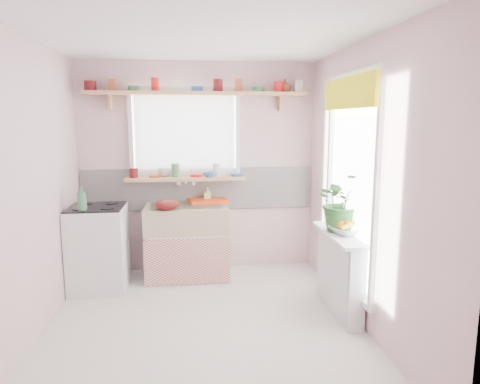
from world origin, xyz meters
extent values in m
plane|color=silver|center=(0.00, 0.00, 0.00)|extent=(3.20, 3.20, 0.00)
plane|color=white|center=(0.00, 0.00, 2.50)|extent=(3.20, 3.20, 0.00)
plane|color=beige|center=(0.00, 1.60, 1.25)|extent=(2.80, 0.00, 2.80)
plane|color=beige|center=(0.00, -1.60, 1.25)|extent=(2.80, 0.00, 2.80)
plane|color=beige|center=(-1.40, 0.00, 1.25)|extent=(0.00, 3.20, 3.20)
plane|color=beige|center=(1.40, 0.00, 1.25)|extent=(0.00, 3.20, 3.20)
cube|color=white|center=(0.00, 1.59, 1.00)|extent=(2.74, 0.03, 0.50)
cube|color=pink|center=(0.00, 1.58, 0.80)|extent=(2.74, 0.02, 0.12)
cube|color=white|center=(-0.15, 1.60, 1.65)|extent=(1.20, 0.01, 1.00)
cube|color=white|center=(-0.15, 1.53, 1.65)|extent=(1.15, 0.02, 0.95)
cube|color=white|center=(1.40, 0.20, 1.25)|extent=(0.01, 1.10, 1.90)
cube|color=#FFF51A|center=(1.31, 0.20, 2.06)|extent=(0.03, 1.20, 0.28)
cube|color=white|center=(-0.15, 1.30, 0.28)|extent=(0.85, 0.55, 0.55)
cube|color=#CA4B3B|center=(-0.15, 1.02, 0.28)|extent=(0.95, 0.02, 0.53)
cube|color=#C1B38D|center=(-0.15, 1.30, 0.70)|extent=(0.95, 0.55, 0.30)
cylinder|color=silver|center=(-0.15, 1.55, 1.10)|extent=(0.03, 0.22, 0.03)
cube|color=white|center=(-1.10, 1.05, 0.45)|extent=(0.58, 0.58, 0.90)
cube|color=black|center=(-1.10, 1.05, 0.91)|extent=(0.56, 0.56, 0.02)
cylinder|color=black|center=(-1.24, 0.91, 0.92)|extent=(0.14, 0.14, 0.01)
cylinder|color=black|center=(-0.96, 0.91, 0.92)|extent=(0.14, 0.14, 0.01)
cylinder|color=black|center=(-1.24, 1.19, 0.92)|extent=(0.14, 0.14, 0.01)
cylinder|color=black|center=(-0.96, 1.19, 0.92)|extent=(0.14, 0.14, 0.01)
cube|color=white|center=(1.30, 0.20, 0.38)|extent=(0.15, 0.90, 0.75)
cube|color=white|center=(1.27, 0.20, 0.76)|extent=(0.22, 0.95, 0.03)
cube|color=tan|center=(-0.15, 1.48, 1.14)|extent=(1.40, 0.22, 0.04)
cube|color=tan|center=(0.00, 1.47, 2.12)|extent=(2.52, 0.24, 0.04)
cylinder|color=#590F14|center=(-1.18, 1.47, 2.20)|extent=(0.11, 0.11, 0.12)
cylinder|color=#A55133|center=(-0.94, 1.47, 2.20)|extent=(0.11, 0.11, 0.12)
cylinder|color=#3F7F4C|center=(-0.71, 1.47, 2.17)|extent=(0.11, 0.11, 0.06)
cylinder|color=red|center=(-0.47, 1.47, 2.20)|extent=(0.11, 0.11, 0.12)
cylinder|color=silver|center=(-0.24, 1.47, 2.20)|extent=(0.11, 0.11, 0.12)
cylinder|color=#3359A5|center=(0.00, 1.47, 2.17)|extent=(0.11, 0.11, 0.06)
cylinder|color=#590F14|center=(0.24, 1.47, 2.20)|extent=(0.11, 0.11, 0.12)
cylinder|color=#A55133|center=(0.47, 1.47, 2.20)|extent=(0.11, 0.11, 0.12)
cylinder|color=#3F7F4C|center=(0.71, 1.47, 2.17)|extent=(0.11, 0.11, 0.06)
cylinder|color=red|center=(0.94, 1.47, 2.20)|extent=(0.11, 0.11, 0.12)
cylinder|color=silver|center=(1.18, 1.47, 2.20)|extent=(0.11, 0.11, 0.12)
cylinder|color=#590F14|center=(-0.77, 1.48, 1.22)|extent=(0.11, 0.11, 0.12)
cylinder|color=#A55133|center=(-0.52, 1.48, 1.22)|extent=(0.11, 0.11, 0.12)
cylinder|color=#3F7F4C|center=(-0.27, 1.48, 1.19)|extent=(0.11, 0.11, 0.06)
cylinder|color=red|center=(-0.03, 1.48, 1.22)|extent=(0.11, 0.11, 0.12)
cylinder|color=silver|center=(0.22, 1.48, 1.22)|extent=(0.11, 0.11, 0.12)
cylinder|color=#3359A5|center=(0.47, 1.48, 1.19)|extent=(0.11, 0.11, 0.06)
cube|color=#FC4716|center=(0.10, 1.49, 0.87)|extent=(0.49, 0.40, 0.04)
ellipsoid|color=#5E1110|center=(-0.36, 1.10, 0.91)|extent=(0.33, 0.33, 0.12)
imported|color=#295B24|center=(1.33, 0.29, 1.06)|extent=(0.55, 0.49, 0.56)
imported|color=silver|center=(1.33, 0.15, 0.81)|extent=(0.38, 0.38, 0.07)
imported|color=#3B712D|center=(1.21, 0.24, 0.88)|extent=(0.14, 0.12, 0.22)
imported|color=#E5F56D|center=(0.10, 1.50, 0.94)|extent=(0.09, 0.09, 0.18)
imported|color=beige|center=(-0.41, 1.54, 1.21)|extent=(0.16, 0.16, 0.10)
imported|color=#346BAB|center=(0.13, 1.42, 1.19)|extent=(0.21, 0.21, 0.05)
imported|color=#9B492F|center=(1.03, 1.53, 2.22)|extent=(0.18, 0.18, 0.16)
imported|color=#3E7D53|center=(-1.19, 0.85, 1.04)|extent=(0.13, 0.13, 0.25)
sphere|color=orange|center=(1.33, 0.15, 0.87)|extent=(0.08, 0.08, 0.08)
sphere|color=orange|center=(1.39, 0.18, 0.87)|extent=(0.08, 0.08, 0.08)
sphere|color=orange|center=(1.28, 0.17, 0.87)|extent=(0.08, 0.08, 0.08)
cylinder|color=#FFEE37|center=(1.35, 0.10, 0.88)|extent=(0.18, 0.04, 0.10)
camera|label=1|loc=(-0.10, -3.55, 1.82)|focal=32.00mm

